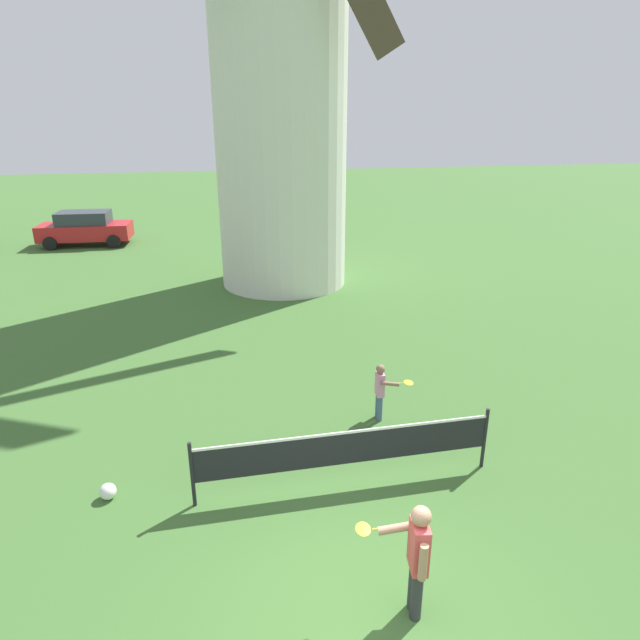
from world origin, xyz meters
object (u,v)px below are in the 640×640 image
object	(u,v)px
tennis_net	(346,448)
parked_car_red	(85,228)
player_near	(416,555)
player_far	(381,389)
stray_ball	(108,491)
windmill	(279,40)

from	to	relation	value
tennis_net	parked_car_red	size ratio (longest dim) A/B	1.17
player_near	parked_car_red	world-z (taller)	parked_car_red
player_far	stray_ball	distance (m)	5.07
player_far	parked_car_red	xyz separation A→B (m)	(-8.57, 17.73, 0.15)
tennis_net	player_far	distance (m)	2.17
player_far	stray_ball	xyz separation A→B (m)	(-4.84, -1.39, -0.53)
player_far	parked_car_red	distance (m)	19.69
player_near	player_far	size ratio (longest dim) A/B	1.32
windmill	parked_car_red	xyz separation A→B (m)	(-8.12, 7.98, -7.02)
windmill	parked_car_red	distance (m)	13.37
windmill	parked_car_red	world-z (taller)	windmill
player_near	parked_car_red	size ratio (longest dim) A/B	0.37
windmill	player_near	distance (m)	15.70
tennis_net	player_near	distance (m)	2.48
windmill	stray_ball	xyz separation A→B (m)	(-4.39, -11.14, -7.70)
player_far	parked_car_red	size ratio (longest dim) A/B	0.28
player_near	player_far	bearing A→B (deg)	77.02
stray_ball	tennis_net	bearing A→B (deg)	-6.82
windmill	player_far	distance (m)	12.11
stray_ball	parked_car_red	xyz separation A→B (m)	(-3.73, 19.12, 0.68)
tennis_net	stray_ball	bearing A→B (deg)	173.18
tennis_net	parked_car_red	world-z (taller)	parked_car_red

